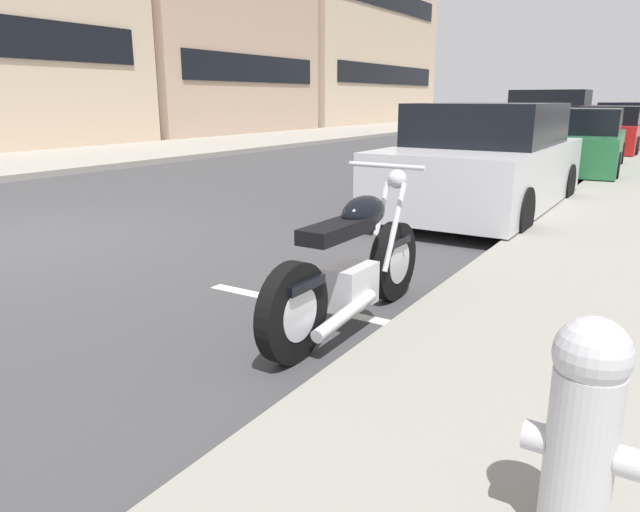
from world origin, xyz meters
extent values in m
plane|color=#3D3D3F|center=(0.00, 0.00, 0.00)|extent=(260.00, 260.00, 0.00)
cube|color=gray|center=(12.00, 7.27, 0.07)|extent=(120.00, 5.00, 0.14)
cube|color=silver|center=(0.00, -4.17, 0.00)|extent=(0.12, 2.20, 0.01)
cylinder|color=black|center=(0.51, -4.52, 0.32)|extent=(0.64, 0.12, 0.63)
cylinder|color=silver|center=(0.51, -4.52, 0.32)|extent=(0.35, 0.13, 0.35)
cylinder|color=black|center=(-0.88, -4.49, 0.32)|extent=(0.64, 0.12, 0.63)
cylinder|color=silver|center=(-0.88, -4.49, 0.32)|extent=(0.35, 0.13, 0.35)
cube|color=silver|center=(-0.18, -4.50, 0.30)|extent=(0.40, 0.27, 0.30)
cube|color=black|center=(-0.36, -4.50, 0.74)|extent=(0.68, 0.23, 0.10)
ellipsoid|color=black|center=(0.00, -4.51, 0.80)|extent=(0.48, 0.25, 0.24)
cube|color=black|center=(-0.83, -4.49, 0.49)|extent=(0.36, 0.19, 0.06)
cube|color=black|center=(0.49, -4.52, 0.49)|extent=(0.32, 0.17, 0.06)
cylinder|color=silver|center=(0.37, -4.44, 0.63)|extent=(0.34, 0.05, 0.65)
cylinder|color=silver|center=(0.37, -4.58, 0.63)|extent=(0.34, 0.05, 0.65)
cylinder|color=silver|center=(0.33, -4.51, 1.10)|extent=(0.05, 0.62, 0.04)
sphere|color=silver|center=(0.53, -4.52, 0.98)|extent=(0.15, 0.15, 0.15)
cylinder|color=silver|center=(-0.49, -4.64, 0.21)|extent=(0.71, 0.10, 0.16)
cube|color=silver|center=(4.55, -4.02, 0.57)|extent=(4.24, 1.85, 0.81)
cube|color=black|center=(4.60, -4.02, 1.25)|extent=(2.26, 1.70, 0.55)
cylinder|color=black|center=(5.95, -3.18, 0.31)|extent=(0.62, 0.22, 0.62)
cylinder|color=black|center=(5.94, -4.87, 0.31)|extent=(0.62, 0.22, 0.62)
cylinder|color=black|center=(3.15, -3.18, 0.31)|extent=(0.62, 0.22, 0.62)
cylinder|color=black|center=(3.15, -4.87, 0.31)|extent=(0.62, 0.22, 0.62)
cube|color=#236638|center=(10.09, -4.30, 0.52)|extent=(4.48, 2.15, 0.71)
cube|color=black|center=(10.04, -4.31, 1.13)|extent=(2.23, 1.85, 0.51)
cylinder|color=black|center=(11.47, -3.36, 0.31)|extent=(0.63, 0.26, 0.62)
cylinder|color=black|center=(11.59, -5.05, 0.31)|extent=(0.63, 0.26, 0.62)
cylinder|color=black|center=(8.60, -3.55, 0.31)|extent=(0.63, 0.26, 0.62)
cylinder|color=black|center=(8.71, -5.25, 0.31)|extent=(0.63, 0.26, 0.62)
cube|color=#AD1919|center=(15.68, -4.37, 0.52)|extent=(4.63, 1.75, 0.71)
cube|color=black|center=(15.57, -4.37, 1.12)|extent=(2.34, 1.60, 0.50)
cylinder|color=black|center=(17.20, -3.58, 0.31)|extent=(0.62, 0.22, 0.62)
cylinder|color=black|center=(14.15, -3.59, 0.31)|extent=(0.62, 0.22, 0.62)
cylinder|color=black|center=(14.15, -5.16, 0.31)|extent=(0.62, 0.22, 0.62)
cube|color=navy|center=(21.87, -4.09, 0.57)|extent=(4.49, 2.01, 0.81)
cube|color=black|center=(21.81, -4.09, 1.21)|extent=(2.36, 1.76, 0.47)
cylinder|color=black|center=(23.28, -3.20, 0.31)|extent=(0.63, 0.25, 0.62)
cylinder|color=black|center=(20.37, -3.36, 0.31)|extent=(0.63, 0.25, 0.62)
cylinder|color=black|center=(28.63, -3.46, 0.31)|extent=(0.63, 0.25, 0.62)
cylinder|color=black|center=(25.63, -3.62, 0.31)|extent=(0.63, 0.25, 0.62)
cube|color=black|center=(30.26, 0.25, 0.77)|extent=(2.27, 5.46, 0.98)
cube|color=black|center=(30.26, 0.25, 1.64)|extent=(2.07, 3.96, 0.77)
cylinder|color=black|center=(29.48, 2.12, 0.38)|extent=(0.30, 0.77, 0.76)
cylinder|color=black|center=(31.25, 2.02, 0.38)|extent=(0.30, 0.77, 0.76)
cylinder|color=black|center=(29.28, -1.52, 0.38)|extent=(0.30, 0.77, 0.76)
cylinder|color=black|center=(31.04, -1.62, 0.38)|extent=(0.30, 0.77, 0.76)
cylinder|color=#B7B7BC|center=(-1.79, -6.25, 0.45)|extent=(0.22, 0.22, 0.61)
sphere|color=#B7B7BC|center=(-1.79, -6.25, 0.81)|extent=(0.24, 0.24, 0.24)
cylinder|color=#B7B7BC|center=(-1.79, -6.11, 0.48)|extent=(0.10, 0.08, 0.10)
cylinder|color=#B7B7BC|center=(-1.79, -6.39, 0.48)|extent=(0.10, 0.08, 0.10)
cube|color=black|center=(16.87, 9.54, 2.79)|extent=(8.50, 0.06, 1.10)
cube|color=beige|center=(30.03, 13.90, 6.74)|extent=(14.83, 8.67, 13.47)
cube|color=black|center=(30.03, 9.54, 2.96)|extent=(12.46, 0.06, 1.10)
cube|color=black|center=(30.03, 9.54, 7.14)|extent=(12.46, 0.06, 1.10)
camera|label=1|loc=(-3.67, -6.41, 1.58)|focal=33.04mm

